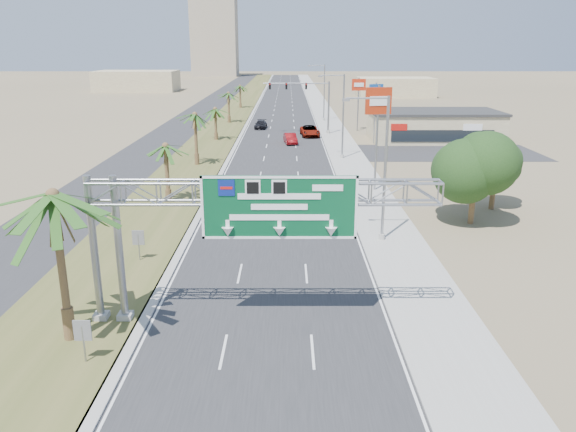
# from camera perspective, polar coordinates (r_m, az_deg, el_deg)

# --- Properties ---
(road) EXTENTS (12.00, 300.00, 0.02)m
(road) POSITION_cam_1_polar(r_m,az_deg,el_deg) (125.94, -0.45, 10.90)
(road) COLOR #28282B
(road) RESTS_ON ground
(sidewalk_right) EXTENTS (4.00, 300.00, 0.10)m
(sidewalk_right) POSITION_cam_1_polar(r_m,az_deg,el_deg) (126.17, 3.48, 10.90)
(sidewalk_right) COLOR #9E9B93
(sidewalk_right) RESTS_ON ground
(median_grass) EXTENTS (7.00, 300.00, 0.12)m
(median_grass) POSITION_cam_1_polar(r_m,az_deg,el_deg) (126.41, -5.07, 10.88)
(median_grass) COLOR #4A5123
(median_grass) RESTS_ON ground
(opposing_road) EXTENTS (8.00, 300.00, 0.02)m
(opposing_road) POSITION_cam_1_polar(r_m,az_deg,el_deg) (127.20, -8.27, 10.79)
(opposing_road) COLOR #28282B
(opposing_road) RESTS_ON ground
(sign_gantry) EXTENTS (16.75, 1.24, 7.50)m
(sign_gantry) POSITION_cam_1_polar(r_m,az_deg,el_deg) (26.22, -4.29, 1.24)
(sign_gantry) COLOR gray
(sign_gantry) RESTS_ON ground
(palm_near) EXTENTS (5.70, 5.70, 8.35)m
(palm_near) POSITION_cam_1_polar(r_m,az_deg,el_deg) (26.09, -22.78, 1.85)
(palm_near) COLOR brown
(palm_near) RESTS_ON ground
(palm_row_b) EXTENTS (3.99, 3.99, 5.95)m
(palm_row_b) POSITION_cam_1_polar(r_m,az_deg,el_deg) (49.08, -12.34, 6.86)
(palm_row_b) COLOR brown
(palm_row_b) RESTS_ON ground
(palm_row_c) EXTENTS (3.99, 3.99, 6.75)m
(palm_row_c) POSITION_cam_1_polar(r_m,az_deg,el_deg) (64.53, -9.45, 10.02)
(palm_row_c) COLOR brown
(palm_row_c) RESTS_ON ground
(palm_row_d) EXTENTS (3.99, 3.99, 5.45)m
(palm_row_d) POSITION_cam_1_polar(r_m,az_deg,el_deg) (82.38, -7.41, 10.68)
(palm_row_d) COLOR brown
(palm_row_d) RESTS_ON ground
(palm_row_e) EXTENTS (3.99, 3.99, 6.15)m
(palm_row_e) POSITION_cam_1_polar(r_m,az_deg,el_deg) (101.11, -6.08, 12.23)
(palm_row_e) COLOR brown
(palm_row_e) RESTS_ON ground
(palm_row_f) EXTENTS (3.99, 3.99, 5.75)m
(palm_row_f) POSITION_cam_1_polar(r_m,az_deg,el_deg) (125.97, -4.90, 12.99)
(palm_row_f) COLOR brown
(palm_row_f) RESTS_ON ground
(streetlight_near) EXTENTS (3.27, 0.44, 10.00)m
(streetlight_near) POSITION_cam_1_polar(r_m,az_deg,el_deg) (38.73, 9.52, 4.10)
(streetlight_near) COLOR gray
(streetlight_near) RESTS_ON ground
(streetlight_mid) EXTENTS (3.27, 0.44, 10.00)m
(streetlight_mid) POSITION_cam_1_polar(r_m,az_deg,el_deg) (68.09, 5.44, 9.70)
(streetlight_mid) COLOR gray
(streetlight_mid) RESTS_ON ground
(streetlight_far) EXTENTS (3.27, 0.44, 10.00)m
(streetlight_far) POSITION_cam_1_polar(r_m,az_deg,el_deg) (103.80, 3.58, 12.19)
(streetlight_far) COLOR gray
(streetlight_far) RESTS_ON ground
(signal_mast) EXTENTS (10.28, 0.71, 8.00)m
(signal_mast) POSITION_cam_1_polar(r_m,az_deg,el_deg) (87.73, 2.82, 11.45)
(signal_mast) COLOR gray
(signal_mast) RESTS_ON ground
(store_building) EXTENTS (18.00, 10.00, 4.00)m
(store_building) POSITION_cam_1_polar(r_m,az_deg,el_deg) (84.69, 14.57, 8.80)
(store_building) COLOR tan
(store_building) RESTS_ON ground
(oak_near) EXTENTS (4.50, 4.50, 6.80)m
(oak_near) POSITION_cam_1_polar(r_m,az_deg,el_deg) (44.44, 18.55, 4.87)
(oak_near) COLOR brown
(oak_near) RESTS_ON ground
(oak_far) EXTENTS (3.50, 3.50, 5.60)m
(oak_far) POSITION_cam_1_polar(r_m,az_deg,el_deg) (49.27, 20.37, 4.95)
(oak_far) COLOR brown
(oak_far) RESTS_ON ground
(median_signback_a) EXTENTS (0.75, 0.08, 2.08)m
(median_signback_a) POSITION_cam_1_polar(r_m,az_deg,el_deg) (25.75, -20.14, -11.16)
(median_signback_a) COLOR gray
(median_signback_a) RESTS_ON ground
(median_signback_b) EXTENTS (0.75, 0.08, 2.08)m
(median_signback_b) POSITION_cam_1_polar(r_m,az_deg,el_deg) (36.47, -14.96, -2.36)
(median_signback_b) COLOR gray
(median_signback_b) RESTS_ON ground
(tower_distant) EXTENTS (20.00, 16.00, 35.00)m
(tower_distant) POSITION_cam_1_polar(r_m,az_deg,el_deg) (267.33, -7.46, 17.67)
(tower_distant) COLOR tan
(tower_distant) RESTS_ON ground
(building_distant_left) EXTENTS (24.00, 14.00, 6.00)m
(building_distant_left) POSITION_cam_1_polar(r_m,az_deg,el_deg) (181.45, -15.09, 13.11)
(building_distant_left) COLOR tan
(building_distant_left) RESTS_ON ground
(building_distant_right) EXTENTS (20.00, 12.00, 5.00)m
(building_distant_right) POSITION_cam_1_polar(r_m,az_deg,el_deg) (158.32, 10.82, 12.74)
(building_distant_right) COLOR tan
(building_distant_right) RESTS_ON ground
(car_left_lane) EXTENTS (1.86, 4.50, 1.53)m
(car_left_lane) POSITION_cam_1_polar(r_m,az_deg,el_deg) (52.88, -6.94, 3.25)
(car_left_lane) COLOR black
(car_left_lane) RESTS_ON ground
(car_mid_lane) EXTENTS (2.08, 4.53, 1.44)m
(car_mid_lane) POSITION_cam_1_polar(r_m,az_deg,el_deg) (79.20, 0.24, 7.87)
(car_mid_lane) COLOR #6A090D
(car_mid_lane) RESTS_ON ground
(car_right_lane) EXTENTS (3.03, 5.90, 1.59)m
(car_right_lane) POSITION_cam_1_polar(r_m,az_deg,el_deg) (85.91, 2.23, 8.62)
(car_right_lane) COLOR gray
(car_right_lane) RESTS_ON ground
(car_far) EXTENTS (2.09, 4.60, 1.31)m
(car_far) POSITION_cam_1_polar(r_m,az_deg,el_deg) (94.22, -2.79, 9.25)
(car_far) COLOR black
(car_far) RESTS_ON ground
(pole_sign_red_near) EXTENTS (2.42, 0.67, 9.77)m
(pole_sign_red_near) POSITION_cam_1_polar(r_m,az_deg,el_deg) (52.44, 9.15, 10.80)
(pole_sign_red_near) COLOR gray
(pole_sign_red_near) RESTS_ON ground
(pole_sign_blue) EXTENTS (1.99, 0.95, 8.36)m
(pole_sign_blue) POSITION_cam_1_polar(r_m,az_deg,el_deg) (79.48, 8.92, 11.75)
(pole_sign_blue) COLOR gray
(pole_sign_blue) RESTS_ON ground
(pole_sign_red_far) EXTENTS (2.22, 0.57, 8.38)m
(pole_sign_red_far) POSITION_cam_1_polar(r_m,az_deg,el_deg) (91.69, 7.19, 12.68)
(pole_sign_red_far) COLOR gray
(pole_sign_red_far) RESTS_ON ground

